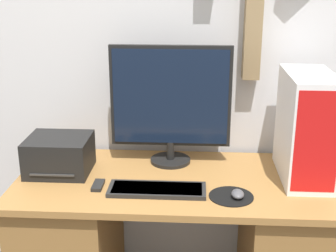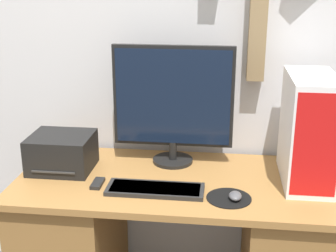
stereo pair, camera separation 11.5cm
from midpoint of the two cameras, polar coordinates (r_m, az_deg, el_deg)
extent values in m
cube|color=silver|center=(2.31, 0.37, 12.25)|extent=(6.40, 0.05, 2.70)
cube|color=olive|center=(2.11, -0.26, -6.81)|extent=(1.45, 0.67, 0.03)
cube|color=olive|center=(2.38, -13.09, -14.10)|extent=(0.41, 0.61, 0.68)
cylinder|color=black|center=(2.28, -1.15, -4.21)|extent=(0.19, 0.19, 0.02)
cylinder|color=black|center=(2.26, -1.16, -2.99)|extent=(0.04, 0.04, 0.09)
cube|color=black|center=(2.19, -1.19, 3.62)|extent=(0.57, 0.03, 0.48)
cube|color=black|center=(2.17, -1.23, 3.51)|extent=(0.53, 0.01, 0.45)
cube|color=black|center=(1.99, -3.02, -7.78)|extent=(0.41, 0.15, 0.02)
cube|color=#424242|center=(1.99, -3.02, -7.64)|extent=(0.38, 0.12, 0.01)
cylinder|color=black|center=(1.96, 6.03, -8.55)|extent=(0.18, 0.18, 0.00)
ellipsoid|color=#4C4C51|center=(1.94, 6.80, -8.26)|extent=(0.05, 0.07, 0.03)
cube|color=white|center=(2.11, 14.99, -0.10)|extent=(0.20, 0.41, 0.48)
cube|color=red|center=(1.93, 16.09, -2.00)|extent=(0.18, 0.01, 0.43)
cube|color=black|center=(2.22, -14.57, -3.41)|extent=(0.28, 0.25, 0.17)
cube|color=#333333|center=(2.17, -15.06, -5.26)|extent=(0.20, 0.11, 0.01)
cube|color=black|center=(2.06, -10.13, -7.14)|extent=(0.04, 0.10, 0.02)
camera|label=1|loc=(0.06, -91.64, -0.55)|focal=50.00mm
camera|label=2|loc=(0.06, 88.36, 0.55)|focal=50.00mm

